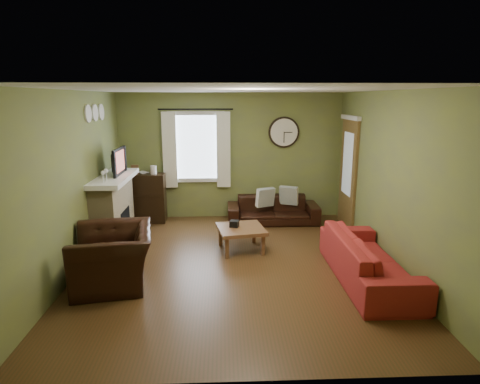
{
  "coord_description": "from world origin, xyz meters",
  "views": [
    {
      "loc": [
        -0.16,
        -5.72,
        2.49
      ],
      "look_at": [
        0.1,
        0.4,
        1.05
      ],
      "focal_mm": 30.0,
      "sensor_mm": 36.0,
      "label": 1
    }
  ],
  "objects_px": {
    "armchair": "(113,257)",
    "coffee_table": "(241,239)",
    "bookshelf": "(145,198)",
    "sofa_brown": "(273,210)",
    "sofa_red": "(368,259)"
  },
  "relations": [
    {
      "from": "armchair",
      "to": "coffee_table",
      "type": "relative_size",
      "value": 1.59
    },
    {
      "from": "coffee_table",
      "to": "bookshelf",
      "type": "bearing_deg",
      "value": 138.78
    },
    {
      "from": "armchair",
      "to": "coffee_table",
      "type": "bearing_deg",
      "value": 112.43
    },
    {
      "from": "bookshelf",
      "to": "coffee_table",
      "type": "bearing_deg",
      "value": -41.22
    },
    {
      "from": "bookshelf",
      "to": "coffee_table",
      "type": "xyz_separation_m",
      "value": [
        1.89,
        -1.66,
        -0.3
      ]
    },
    {
      "from": "bookshelf",
      "to": "sofa_brown",
      "type": "height_order",
      "value": "bookshelf"
    },
    {
      "from": "armchair",
      "to": "sofa_brown",
      "type": "bearing_deg",
      "value": 126.26
    },
    {
      "from": "sofa_red",
      "to": "armchair",
      "type": "bearing_deg",
      "value": 89.2
    },
    {
      "from": "sofa_red",
      "to": "coffee_table",
      "type": "distance_m",
      "value": 2.1
    },
    {
      "from": "sofa_brown",
      "to": "sofa_red",
      "type": "distance_m",
      "value": 2.89
    },
    {
      "from": "armchair",
      "to": "coffee_table",
      "type": "xyz_separation_m",
      "value": [
        1.79,
        1.16,
        -0.18
      ]
    },
    {
      "from": "sofa_red",
      "to": "armchair",
      "type": "xyz_separation_m",
      "value": [
        -3.51,
        0.05,
        0.07
      ]
    },
    {
      "from": "sofa_brown",
      "to": "coffee_table",
      "type": "bearing_deg",
      "value": -115.55
    },
    {
      "from": "armchair",
      "to": "coffee_table",
      "type": "height_order",
      "value": "armchair"
    },
    {
      "from": "bookshelf",
      "to": "sofa_brown",
      "type": "xyz_separation_m",
      "value": [
        2.61,
        -0.15,
        -0.23
      ]
    }
  ]
}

